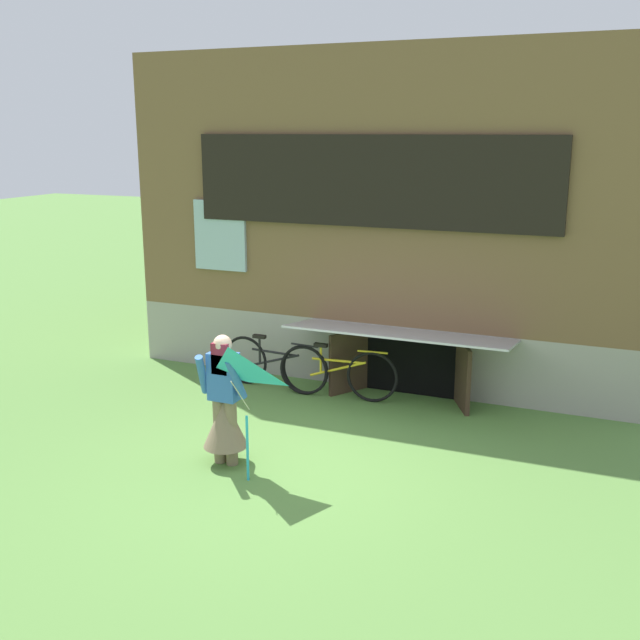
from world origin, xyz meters
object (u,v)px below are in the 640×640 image
at_px(person, 224,411).
at_px(bicycle_black, 274,364).
at_px(bicycle_yellow, 337,373).
at_px(kite, 229,378).

xyz_separation_m(person, bicycle_black, (-0.63, 2.58, -0.26)).
relative_size(bicycle_yellow, bicycle_black, 1.00).
relative_size(person, kite, 1.02).
xyz_separation_m(kite, bicycle_yellow, (0.07, 3.01, -0.85)).
height_order(bicycle_yellow, bicycle_black, bicycle_black).
bearing_deg(kite, bicycle_yellow, 88.75).
bearing_deg(person, kite, -72.57).
relative_size(person, bicycle_black, 0.87).
bearing_deg(bicycle_yellow, person, -103.97).
xyz_separation_m(bicycle_yellow, bicycle_black, (-1.03, 0.02, 0.00)).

